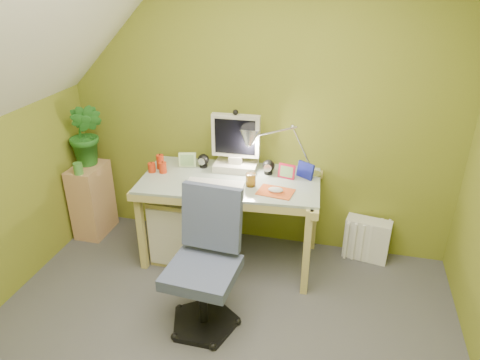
% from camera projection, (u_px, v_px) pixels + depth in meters
% --- Properties ---
extents(wall_back, '(3.20, 0.01, 2.40)m').
position_uv_depth(wall_back, '(258.00, 109.00, 3.51)').
color(wall_back, olive).
rests_on(wall_back, floor).
extents(desk, '(1.42, 0.79, 0.74)m').
position_uv_depth(desk, '(231.00, 219.00, 3.58)').
color(desk, tan).
rests_on(desk, floor).
extents(monitor, '(0.39, 0.24, 0.52)m').
position_uv_depth(monitor, '(236.00, 139.00, 3.46)').
color(monitor, '#BAB8A8').
rests_on(monitor, desk).
extents(speaker_left, '(0.11, 0.11, 0.11)m').
position_uv_depth(speaker_left, '(203.00, 161.00, 3.59)').
color(speaker_left, black).
rests_on(speaker_left, desk).
extents(speaker_right, '(0.12, 0.12, 0.12)m').
position_uv_depth(speaker_right, '(269.00, 167.00, 3.47)').
color(speaker_right, black).
rests_on(speaker_right, desk).
extents(keyboard, '(0.44, 0.16, 0.02)m').
position_uv_depth(keyboard, '(215.00, 184.00, 3.31)').
color(keyboard, white).
rests_on(keyboard, desk).
extents(mousepad, '(0.28, 0.21, 0.01)m').
position_uv_depth(mousepad, '(276.00, 192.00, 3.21)').
color(mousepad, '#C54E1E').
rests_on(mousepad, desk).
extents(mouse, '(0.12, 0.08, 0.04)m').
position_uv_depth(mouse, '(276.00, 190.00, 3.20)').
color(mouse, silver).
rests_on(mouse, mousepad).
extents(amber_tumbler, '(0.09, 0.09, 0.10)m').
position_uv_depth(amber_tumbler, '(251.00, 180.00, 3.29)').
color(amber_tumbler, brown).
rests_on(amber_tumbler, desk).
extents(candle_cluster, '(0.17, 0.15, 0.12)m').
position_uv_depth(candle_cluster, '(158.00, 164.00, 3.53)').
color(candle_cluster, red).
rests_on(candle_cluster, desk).
extents(photo_frame_red, '(0.13, 0.05, 0.11)m').
position_uv_depth(photo_frame_red, '(287.00, 171.00, 3.41)').
color(photo_frame_red, '#BE1434').
rests_on(photo_frame_red, desk).
extents(photo_frame_blue, '(0.13, 0.10, 0.12)m').
position_uv_depth(photo_frame_blue, '(305.00, 170.00, 3.41)').
color(photo_frame_blue, navy).
rests_on(photo_frame_blue, desk).
extents(photo_frame_green, '(0.14, 0.05, 0.12)m').
position_uv_depth(photo_frame_green, '(187.00, 160.00, 3.60)').
color(photo_frame_green, '#ABCB8C').
rests_on(photo_frame_green, desk).
extents(desk_lamp, '(0.60, 0.30, 0.61)m').
position_uv_depth(desk_lamp, '(293.00, 138.00, 3.34)').
color(desk_lamp, silver).
rests_on(desk_lamp, desk).
extents(side_ledge, '(0.24, 0.38, 0.66)m').
position_uv_depth(side_ledge, '(92.00, 200.00, 3.96)').
color(side_ledge, tan).
rests_on(side_ledge, floor).
extents(potted_plant, '(0.31, 0.25, 0.56)m').
position_uv_depth(potted_plant, '(86.00, 134.00, 3.74)').
color(potted_plant, '#256A23').
rests_on(potted_plant, side_ledge).
extents(green_cup, '(0.08, 0.08, 0.10)m').
position_uv_depth(green_cup, '(78.00, 169.00, 3.66)').
color(green_cup, '#478D3A').
rests_on(green_cup, side_ledge).
extents(task_chair, '(0.53, 0.53, 0.91)m').
position_uv_depth(task_chair, '(202.00, 271.00, 2.84)').
color(task_chair, '#414A6A').
rests_on(task_chair, floor).
extents(radiator, '(0.38, 0.20, 0.36)m').
position_uv_depth(radiator, '(367.00, 239.00, 3.66)').
color(radiator, silver).
rests_on(radiator, floor).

